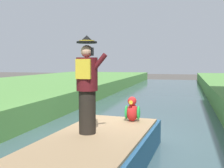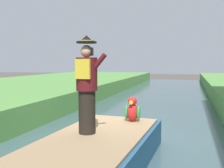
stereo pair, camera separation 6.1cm
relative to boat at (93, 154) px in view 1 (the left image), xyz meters
name	(u,v)px [view 1 (the left image)]	position (x,y,z in m)	size (l,w,h in m)	color
ground_plane	(119,145)	(0.00, 1.89, -0.40)	(80.00, 80.00, 0.00)	#4C4742
canal_water	(119,143)	(0.00, 1.89, -0.35)	(5.39, 48.00, 0.10)	#3D565B
boat	(93,154)	(0.00, 0.00, 0.00)	(2.04, 4.30, 0.61)	#23517A
person_pirate	(87,85)	(-0.20, 0.24, 1.23)	(0.61, 0.42, 1.85)	black
parrot_plush	(132,111)	(0.42, 1.51, 0.55)	(0.36, 0.35, 0.57)	red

